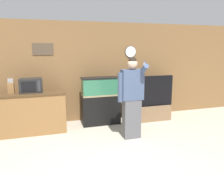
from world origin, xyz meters
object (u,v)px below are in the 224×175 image
object	(u,v)px
knife_block	(11,88)
aquarium_on_stand	(101,101)
counter_island	(30,113)
person_standing	(132,97)
tv_on_stand	(149,107)
microwave	(31,85)

from	to	relation	value
knife_block	aquarium_on_stand	bearing A→B (deg)	3.86
counter_island	knife_block	world-z (taller)	knife_block
knife_block	person_standing	bearing A→B (deg)	-20.13
counter_island	tv_on_stand	world-z (taller)	tv_on_stand
microwave	person_standing	distance (m)	2.26
counter_island	person_standing	bearing A→B (deg)	-23.29
counter_island	microwave	world-z (taller)	microwave
microwave	knife_block	world-z (taller)	knife_block
microwave	person_standing	bearing A→B (deg)	-24.42
microwave	tv_on_stand	bearing A→B (deg)	0.66
aquarium_on_stand	knife_block	bearing A→B (deg)	-176.14
counter_island	aquarium_on_stand	size ratio (longest dim) A/B	1.34
knife_block	tv_on_stand	size ratio (longest dim) A/B	0.25
microwave	counter_island	bearing A→B (deg)	-162.20
counter_island	knife_block	bearing A→B (deg)	-178.89
microwave	tv_on_stand	size ratio (longest dim) A/B	0.36
counter_island	knife_block	xyz separation A→B (m)	(-0.35, -0.01, 0.60)
knife_block	person_standing	distance (m)	2.64
aquarium_on_stand	microwave	bearing A→B (deg)	-176.11
counter_island	tv_on_stand	size ratio (longest dim) A/B	1.21
knife_block	counter_island	bearing A→B (deg)	1.11
counter_island	aquarium_on_stand	world-z (taller)	aquarium_on_stand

